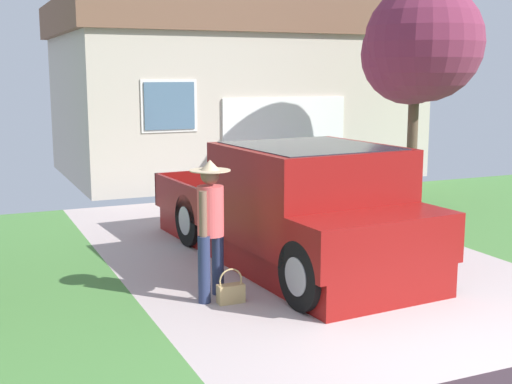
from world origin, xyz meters
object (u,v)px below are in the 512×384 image
object	(u,v)px
handbag	(231,292)
front_yard_tree	(419,48)
wheeled_trash_bin	(349,167)
pickup_truck	(300,211)
person_with_hat	(211,220)
house_with_garage	(231,89)

from	to	relation	value
handbag	front_yard_tree	size ratio (longest dim) A/B	0.09
handbag	wheeled_trash_bin	bearing A→B (deg)	48.10
pickup_truck	handbag	size ratio (longest dim) A/B	12.67
pickup_truck	wheeled_trash_bin	world-z (taller)	pickup_truck
handbag	wheeled_trash_bin	xyz separation A→B (m)	(4.96, 5.53, 0.48)
pickup_truck	handbag	world-z (taller)	pickup_truck
person_with_hat	wheeled_trash_bin	bearing A→B (deg)	3.45
pickup_truck	house_with_garage	xyz separation A→B (m)	(2.53, 8.85, 1.43)
pickup_truck	front_yard_tree	distance (m)	5.95
handbag	wheeled_trash_bin	size ratio (longest dim) A/B	0.36
pickup_truck	front_yard_tree	xyz separation A→B (m)	(4.36, 3.30, 2.35)
handbag	house_with_garage	distance (m)	10.87
person_with_hat	wheeled_trash_bin	xyz separation A→B (m)	(5.11, 5.28, -0.34)
front_yard_tree	wheeled_trash_bin	xyz separation A→B (m)	(-0.84, 1.17, -2.51)
wheeled_trash_bin	person_with_hat	bearing A→B (deg)	-134.04
person_with_hat	front_yard_tree	xyz separation A→B (m)	(5.95, 4.11, 2.17)
front_yard_tree	wheeled_trash_bin	bearing A→B (deg)	125.76
house_with_garage	front_yard_tree	size ratio (longest dim) A/B	2.02
wheeled_trash_bin	house_with_garage	bearing A→B (deg)	102.62
person_with_hat	wheeled_trash_bin	size ratio (longest dim) A/B	1.45
person_with_hat	handbag	distance (m)	0.87
handbag	front_yard_tree	bearing A→B (deg)	36.88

